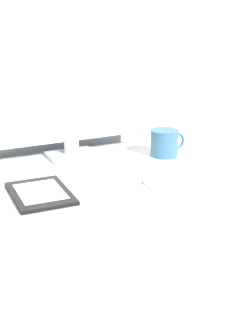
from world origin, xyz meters
name	(u,v)px	position (x,y,z in m)	size (l,w,h in m)	color
wall_back	(50,5)	(0.00, 0.58, 1.20)	(3.60, 0.05, 2.40)	#B2BCC6
desk	(101,290)	(0.00, 0.21, 0.37)	(1.43, 0.59, 0.74)	silver
monitor	(69,88)	(0.00, 0.43, 0.96)	(0.54, 0.11, 0.42)	silver
keyboard	(190,176)	(0.23, 0.09, 0.75)	(0.28, 0.10, 0.01)	silver
laptop	(52,198)	(-0.17, 0.09, 0.75)	(0.36, 0.25, 0.03)	#A3A3A8
ereader	(40,193)	(-0.20, 0.09, 0.77)	(0.14, 0.20, 0.01)	black
coffee_mug	(165,143)	(0.27, 0.30, 0.78)	(0.12, 0.09, 0.09)	#336089
pen	(128,184)	(0.05, 0.11, 0.74)	(0.14, 0.02, 0.01)	silver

